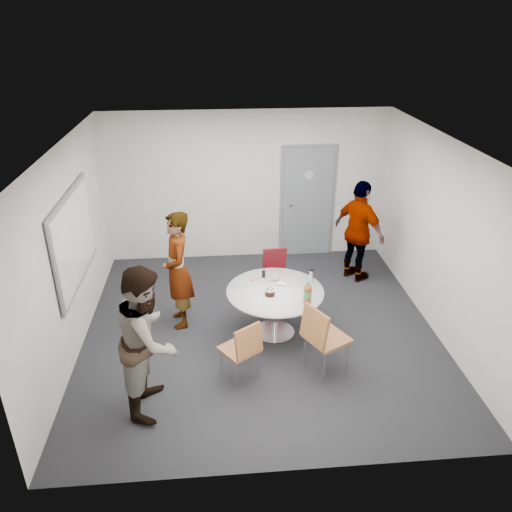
{
  "coord_description": "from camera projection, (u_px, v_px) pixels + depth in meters",
  "views": [
    {
      "loc": [
        -0.59,
        -6.01,
        4.16
      ],
      "look_at": [
        -0.04,
        0.25,
        1.07
      ],
      "focal_mm": 35.0,
      "sensor_mm": 36.0,
      "label": 1
    }
  ],
  "objects": [
    {
      "name": "table",
      "position": [
        277.0,
        297.0,
        6.91
      ],
      "size": [
        1.35,
        1.35,
        1.02
      ],
      "color": "white",
      "rests_on": "floor"
    },
    {
      "name": "floor",
      "position": [
        260.0,
        329.0,
        7.25
      ],
      "size": [
        5.0,
        5.0,
        0.0
      ],
      "primitive_type": "plane",
      "color": "black",
      "rests_on": "ground"
    },
    {
      "name": "chair_near_left",
      "position": [
        243.0,
        347.0,
        6.02
      ],
      "size": [
        0.57,
        0.58,
        0.85
      ],
      "rotation": [
        0.0,
        0.0,
        0.61
      ],
      "color": "brown",
      "rests_on": "floor"
    },
    {
      "name": "wall_left",
      "position": [
        69.0,
        252.0,
        6.46
      ],
      "size": [
        0.0,
        5.0,
        5.0
      ],
      "primitive_type": "plane",
      "rotation": [
        1.57,
        0.0,
        1.57
      ],
      "color": "silver",
      "rests_on": "floor"
    },
    {
      "name": "whiteboard",
      "position": [
        75.0,
        239.0,
        6.6
      ],
      "size": [
        0.04,
        1.9,
        1.25
      ],
      "color": "gray",
      "rests_on": "wall_left"
    },
    {
      "name": "chair_far",
      "position": [
        276.0,
        269.0,
        7.87
      ],
      "size": [
        0.43,
        0.46,
        0.83
      ],
      "rotation": [
        0.0,
        0.0,
        3.23
      ],
      "color": "maroon",
      "rests_on": "floor"
    },
    {
      "name": "wall_front",
      "position": [
        288.0,
        363.0,
        4.42
      ],
      "size": [
        5.0,
        0.0,
        5.0
      ],
      "primitive_type": "plane",
      "rotation": [
        -1.57,
        0.0,
        0.0
      ],
      "color": "silver",
      "rests_on": "floor"
    },
    {
      "name": "wall_right",
      "position": [
        441.0,
        239.0,
        6.86
      ],
      "size": [
        0.0,
        5.0,
        5.0
      ],
      "primitive_type": "plane",
      "rotation": [
        1.57,
        0.0,
        -1.57
      ],
      "color": "silver",
      "rests_on": "floor"
    },
    {
      "name": "person_left",
      "position": [
        148.0,
        339.0,
        5.52
      ],
      "size": [
        0.76,
        0.93,
        1.79
      ],
      "primitive_type": "imported",
      "rotation": [
        0.0,
        0.0,
        1.47
      ],
      "color": "white",
      "rests_on": "floor"
    },
    {
      "name": "ceiling",
      "position": [
        261.0,
        145.0,
        6.06
      ],
      "size": [
        5.0,
        5.0,
        0.0
      ],
      "primitive_type": "plane",
      "rotation": [
        3.14,
        0.0,
        0.0
      ],
      "color": "silver",
      "rests_on": "wall_back"
    },
    {
      "name": "person_right",
      "position": [
        359.0,
        232.0,
        8.27
      ],
      "size": [
        0.91,
        1.09,
        1.74
      ],
      "primitive_type": "imported",
      "rotation": [
        0.0,
        0.0,
        2.15
      ],
      "color": "black",
      "rests_on": "floor"
    },
    {
      "name": "door",
      "position": [
        307.0,
        202.0,
        9.11
      ],
      "size": [
        1.02,
        0.17,
        2.12
      ],
      "color": "slate",
      "rests_on": "wall_back"
    },
    {
      "name": "person_main",
      "position": [
        178.0,
        270.0,
        7.04
      ],
      "size": [
        0.52,
        0.7,
        1.74
      ],
      "primitive_type": "imported",
      "rotation": [
        0.0,
        0.0,
        -1.4
      ],
      "color": "#A5C6EA",
      "rests_on": "floor"
    },
    {
      "name": "chair_near_right",
      "position": [
        322.0,
        334.0,
        6.12
      ],
      "size": [
        0.66,
        0.64,
        0.98
      ],
      "rotation": [
        0.0,
        0.0,
        -1.08
      ],
      "color": "brown",
      "rests_on": "floor"
    },
    {
      "name": "wall_back",
      "position": [
        247.0,
        187.0,
        8.89
      ],
      "size": [
        5.0,
        0.0,
        5.0
      ],
      "primitive_type": "plane",
      "rotation": [
        1.57,
        0.0,
        0.0
      ],
      "color": "silver",
      "rests_on": "floor"
    }
  ]
}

